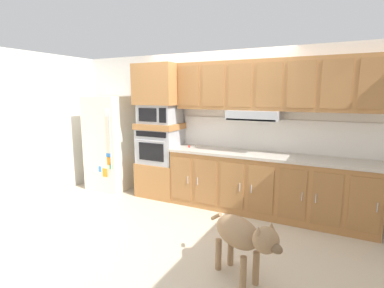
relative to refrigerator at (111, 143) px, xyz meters
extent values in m
plane|color=beige|center=(2.01, -0.68, -0.88)|extent=(9.60, 9.60, 0.00)
cube|color=silver|center=(2.01, 0.43, 0.37)|extent=(6.20, 0.12, 2.50)
cube|color=silver|center=(-0.79, -0.68, 0.37)|extent=(0.12, 7.10, 2.50)
cube|color=silver|center=(0.00, 0.00, 0.00)|extent=(0.76, 0.70, 1.76)
cylinder|color=silver|center=(0.33, -0.37, 0.10)|extent=(0.02, 0.02, 1.10)
cube|color=white|center=(0.28, -0.35, 0.60)|extent=(0.11, 0.01, 0.14)
cube|color=orange|center=(0.15, -0.35, -0.48)|extent=(0.10, 0.01, 0.15)
cube|color=orange|center=(0.27, -0.35, -0.25)|extent=(0.11, 0.01, 0.15)
cube|color=#337FDB|center=(0.04, -0.35, -0.43)|extent=(0.05, 0.01, 0.11)
cube|color=#337FDB|center=(0.25, -0.35, -0.15)|extent=(0.10, 0.01, 0.07)
cube|color=white|center=(-0.10, -0.35, -0.47)|extent=(0.08, 0.01, 0.08)
cube|color=green|center=(0.30, -0.35, -0.35)|extent=(0.06, 0.01, 0.09)
cube|color=#A8703D|center=(1.08, 0.07, -0.58)|extent=(0.74, 0.62, 0.60)
cube|color=#A8AAAF|center=(1.08, 0.07, 0.02)|extent=(0.70, 0.58, 0.60)
cube|color=black|center=(1.08, -0.23, -0.04)|extent=(0.49, 0.01, 0.30)
cube|color=black|center=(1.08, -0.23, 0.26)|extent=(0.59, 0.01, 0.09)
cylinder|color=#A8AAAF|center=(1.08, -0.25, 0.16)|extent=(0.56, 0.02, 0.02)
cube|color=#A8703D|center=(1.08, 0.07, 0.37)|extent=(0.74, 0.62, 0.10)
cube|color=#A8AAAF|center=(1.08, 0.07, 0.58)|extent=(0.64, 0.53, 0.32)
cube|color=black|center=(1.01, -0.20, 0.58)|extent=(0.35, 0.01, 0.22)
cube|color=black|center=(1.31, -0.20, 0.58)|extent=(0.13, 0.01, 0.24)
cube|color=#A8703D|center=(1.08, 0.07, 1.08)|extent=(0.74, 0.62, 0.68)
cube|color=#A8703D|center=(2.95, 0.07, -0.44)|extent=(3.00, 0.60, 0.88)
cube|color=#9A6738|center=(1.67, -0.24, -0.42)|extent=(0.36, 0.01, 0.70)
cylinder|color=#BCBCC1|center=(1.80, -0.25, -0.42)|extent=(0.01, 0.01, 0.12)
cube|color=#9A6738|center=(2.10, -0.24, -0.42)|extent=(0.36, 0.01, 0.70)
cylinder|color=#BCBCC1|center=(1.97, -0.25, -0.42)|extent=(0.01, 0.01, 0.12)
cube|color=#9A6738|center=(2.52, -0.24, -0.42)|extent=(0.36, 0.01, 0.70)
cylinder|color=#BCBCC1|center=(2.65, -0.25, -0.42)|extent=(0.01, 0.01, 0.12)
cube|color=#9A6738|center=(2.95, -0.24, -0.42)|extent=(0.36, 0.01, 0.70)
cylinder|color=#BCBCC1|center=(2.83, -0.25, -0.42)|extent=(0.01, 0.01, 0.12)
cube|color=#9A6738|center=(3.38, -0.24, -0.42)|extent=(0.36, 0.01, 0.70)
cylinder|color=#BCBCC1|center=(3.51, -0.25, -0.42)|extent=(0.01, 0.01, 0.12)
cube|color=#9A6738|center=(3.81, -0.24, -0.42)|extent=(0.36, 0.01, 0.70)
cylinder|color=#BCBCC1|center=(3.68, -0.25, -0.42)|extent=(0.01, 0.01, 0.12)
cube|color=#9A6738|center=(4.24, -0.24, -0.42)|extent=(0.36, 0.01, 0.70)
cylinder|color=#BCBCC1|center=(4.37, -0.25, -0.42)|extent=(0.01, 0.01, 0.12)
cube|color=#BCB2A3|center=(2.95, 0.07, 0.02)|extent=(3.04, 0.64, 0.04)
cube|color=white|center=(2.95, 0.36, 0.29)|extent=(3.04, 0.02, 0.50)
cube|color=#A8703D|center=(2.95, 0.20, 1.05)|extent=(3.00, 0.34, 0.74)
cube|color=#A8AAAF|center=(2.73, 0.13, 0.61)|extent=(0.76, 0.48, 0.14)
cube|color=black|center=(2.73, -0.09, 0.56)|extent=(0.72, 0.04, 0.02)
cube|color=#9A6738|center=(1.67, 0.02, 1.05)|extent=(0.36, 0.01, 0.63)
cube|color=#9A6738|center=(2.10, 0.02, 1.05)|extent=(0.36, 0.01, 0.63)
cube|color=#9A6738|center=(2.52, 0.02, 1.05)|extent=(0.36, 0.01, 0.63)
cube|color=#9A6738|center=(2.95, 0.02, 1.05)|extent=(0.36, 0.01, 0.63)
cube|color=#9A6738|center=(3.38, 0.02, 1.05)|extent=(0.36, 0.01, 0.63)
cube|color=#9A6738|center=(3.81, 0.02, 1.05)|extent=(0.36, 0.01, 0.63)
cube|color=#9A6738|center=(4.24, 0.02, 1.05)|extent=(0.36, 0.01, 0.63)
cylinder|color=red|center=(1.65, 0.07, 0.05)|extent=(0.07, 0.10, 0.03)
cylinder|color=silver|center=(1.75, 0.13, 0.05)|extent=(0.07, 0.11, 0.01)
ellipsoid|color=#997551|center=(3.08, -1.66, -0.40)|extent=(0.62, 0.54, 0.29)
sphere|color=#997551|center=(3.40, -1.85, -0.32)|extent=(0.23, 0.23, 0.23)
ellipsoid|color=brown|center=(3.49, -1.92, -0.34)|extent=(0.16, 0.14, 0.08)
cone|color=#997551|center=(3.43, -1.78, -0.22)|extent=(0.06, 0.06, 0.07)
cone|color=#997551|center=(3.34, -1.92, -0.22)|extent=(0.06, 0.06, 0.07)
cylinder|color=#997551|center=(2.78, -1.47, -0.37)|extent=(0.16, 0.12, 0.13)
cylinder|color=#997551|center=(3.28, -1.69, -0.71)|extent=(0.06, 0.06, 0.33)
cylinder|color=#997551|center=(3.20, -1.83, -0.71)|extent=(0.06, 0.06, 0.33)
cylinder|color=#997551|center=(2.96, -1.49, -0.71)|extent=(0.06, 0.06, 0.33)
cylinder|color=#997551|center=(2.87, -1.62, -0.71)|extent=(0.06, 0.06, 0.33)
camera|label=1|loc=(3.90, -4.26, 0.93)|focal=27.58mm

